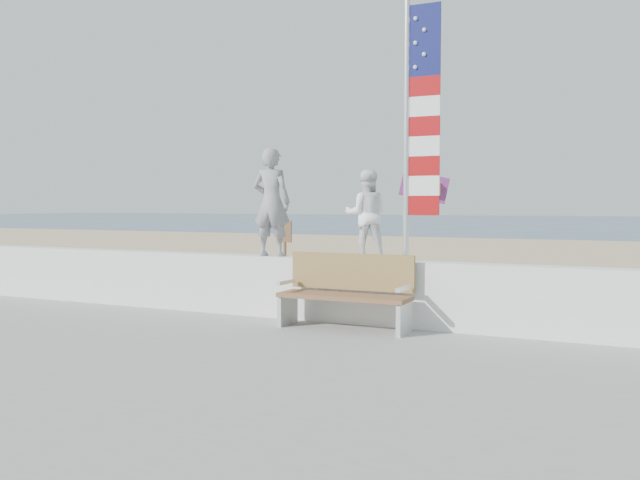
# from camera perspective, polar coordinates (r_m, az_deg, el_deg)

# --- Properties ---
(ground) EXTENTS (220.00, 220.00, 0.00)m
(ground) POSITION_cam_1_polar(r_m,az_deg,el_deg) (8.25, -6.74, -9.97)
(ground) COLOR #324B64
(ground) RESTS_ON ground
(sand) EXTENTS (90.00, 40.00, 0.08)m
(sand) POSITION_cam_1_polar(r_m,az_deg,el_deg) (16.47, 10.21, -3.35)
(sand) COLOR tan
(sand) RESTS_ON ground
(seawall) EXTENTS (30.00, 0.35, 0.90)m
(seawall) POSITION_cam_1_polar(r_m,az_deg,el_deg) (9.87, -0.55, -4.10)
(seawall) COLOR white
(seawall) RESTS_ON boardwalk
(adult) EXTENTS (0.61, 0.43, 1.61)m
(adult) POSITION_cam_1_polar(r_m,az_deg,el_deg) (10.12, -4.11, 3.19)
(adult) COLOR gray
(adult) RESTS_ON seawall
(child) EXTENTS (0.74, 0.67, 1.26)m
(child) POSITION_cam_1_polar(r_m,az_deg,el_deg) (9.46, 3.93, 2.14)
(child) COLOR white
(child) RESTS_ON seawall
(bench) EXTENTS (1.80, 0.57, 1.00)m
(bench) POSITION_cam_1_polar(r_m,az_deg,el_deg) (9.15, 2.24, -4.29)
(bench) COLOR brown
(bench) RESTS_ON boardwalk
(flag) EXTENTS (0.50, 0.08, 3.50)m
(flag) POSITION_cam_1_polar(r_m,az_deg,el_deg) (9.29, 8.06, 10.04)
(flag) COLOR white
(flag) RESTS_ON seawall
(parafoil_kite) EXTENTS (0.96, 0.51, 0.64)m
(parafoil_kite) POSITION_cam_1_polar(r_m,az_deg,el_deg) (12.59, 8.87, 4.41)
(parafoil_kite) COLOR red
(parafoil_kite) RESTS_ON ground
(sign) EXTENTS (0.32, 0.07, 1.46)m
(sign) POSITION_cam_1_polar(r_m,az_deg,el_deg) (13.12, -3.01, -0.96)
(sign) COLOR brown
(sign) RESTS_ON sand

